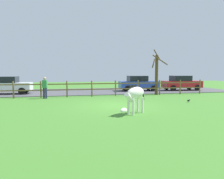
{
  "coord_description": "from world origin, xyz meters",
  "views": [
    {
      "loc": [
        -3.12,
        -12.45,
        2.05
      ],
      "look_at": [
        -0.08,
        1.37,
        0.86
      ],
      "focal_mm": 34.23,
      "sensor_mm": 36.0,
      "label": 1
    }
  ],
  "objects_px": {
    "crow_on_grass": "(189,100)",
    "parked_car_blue": "(138,83)",
    "bare_tree": "(157,73)",
    "visitor_near_fence": "(45,87)",
    "zebra": "(135,95)",
    "parked_car_red": "(181,83)",
    "parked_car_white": "(7,85)"
  },
  "relations": [
    {
      "from": "parked_car_red",
      "to": "crow_on_grass",
      "type": "bearing_deg",
      "value": -117.38
    },
    {
      "from": "bare_tree",
      "to": "visitor_near_fence",
      "type": "xyz_separation_m",
      "value": [
        -9.43,
        -0.74,
        -0.99
      ]
    },
    {
      "from": "parked_car_blue",
      "to": "visitor_near_fence",
      "type": "bearing_deg",
      "value": -154.88
    },
    {
      "from": "crow_on_grass",
      "to": "visitor_near_fence",
      "type": "xyz_separation_m",
      "value": [
        -9.52,
        4.19,
        0.78
      ]
    },
    {
      "from": "parked_car_red",
      "to": "visitor_near_fence",
      "type": "bearing_deg",
      "value": -164.25
    },
    {
      "from": "parked_car_blue",
      "to": "parked_car_red",
      "type": "bearing_deg",
      "value": -4.02
    },
    {
      "from": "parked_car_red",
      "to": "visitor_near_fence",
      "type": "height_order",
      "value": "visitor_near_fence"
    },
    {
      "from": "zebra",
      "to": "parked_car_blue",
      "type": "relative_size",
      "value": 0.4
    },
    {
      "from": "parked_car_blue",
      "to": "parked_car_white",
      "type": "xyz_separation_m",
      "value": [
        -12.48,
        -0.46,
        0.0
      ]
    },
    {
      "from": "crow_on_grass",
      "to": "parked_car_blue",
      "type": "height_order",
      "value": "parked_car_blue"
    },
    {
      "from": "crow_on_grass",
      "to": "parked_car_blue",
      "type": "bearing_deg",
      "value": 93.91
    },
    {
      "from": "zebra",
      "to": "parked_car_white",
      "type": "relative_size",
      "value": 0.4
    },
    {
      "from": "crow_on_grass",
      "to": "bare_tree",
      "type": "bearing_deg",
      "value": 91.12
    },
    {
      "from": "zebra",
      "to": "crow_on_grass",
      "type": "relative_size",
      "value": 7.6
    },
    {
      "from": "visitor_near_fence",
      "to": "parked_car_red",
      "type": "bearing_deg",
      "value": 15.75
    },
    {
      "from": "bare_tree",
      "to": "crow_on_grass",
      "type": "relative_size",
      "value": 18.44
    },
    {
      "from": "bare_tree",
      "to": "zebra",
      "type": "distance_m",
      "value": 9.15
    },
    {
      "from": "bare_tree",
      "to": "parked_car_blue",
      "type": "distance_m",
      "value": 3.65
    },
    {
      "from": "zebra",
      "to": "parked_car_red",
      "type": "xyz_separation_m",
      "value": [
        8.91,
        10.95,
        -0.08
      ]
    },
    {
      "from": "bare_tree",
      "to": "parked_car_blue",
      "type": "height_order",
      "value": "bare_tree"
    },
    {
      "from": "zebra",
      "to": "parked_car_red",
      "type": "bearing_deg",
      "value": 50.85
    },
    {
      "from": "crow_on_grass",
      "to": "parked_car_red",
      "type": "relative_size",
      "value": 0.05
    },
    {
      "from": "parked_car_blue",
      "to": "visitor_near_fence",
      "type": "relative_size",
      "value": 2.49
    },
    {
      "from": "parked_car_red",
      "to": "zebra",
      "type": "bearing_deg",
      "value": -129.15
    },
    {
      "from": "bare_tree",
      "to": "visitor_near_fence",
      "type": "distance_m",
      "value": 9.51
    },
    {
      "from": "parked_car_blue",
      "to": "crow_on_grass",
      "type": "bearing_deg",
      "value": -86.09
    },
    {
      "from": "bare_tree",
      "to": "crow_on_grass",
      "type": "xyz_separation_m",
      "value": [
        0.1,
        -4.93,
        -1.77
      ]
    },
    {
      "from": "parked_car_white",
      "to": "parked_car_blue",
      "type": "bearing_deg",
      "value": 2.12
    },
    {
      "from": "zebra",
      "to": "parked_car_white",
      "type": "height_order",
      "value": "parked_car_white"
    },
    {
      "from": "parked_car_white",
      "to": "crow_on_grass",
      "type": "bearing_deg",
      "value": -31.26
    },
    {
      "from": "zebra",
      "to": "crow_on_grass",
      "type": "bearing_deg",
      "value": 31.38
    },
    {
      "from": "bare_tree",
      "to": "parked_car_red",
      "type": "relative_size",
      "value": 0.97
    }
  ]
}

